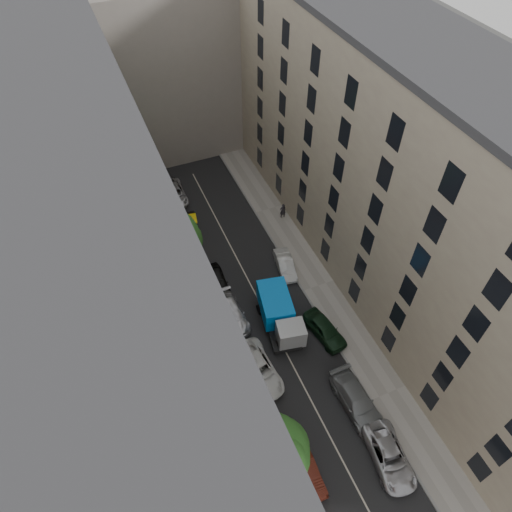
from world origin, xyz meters
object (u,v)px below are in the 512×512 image
car_right_3 (285,265)px  car_left_4 (217,282)px  tree_near (272,456)px  car_left_2 (258,369)px  car_left_3 (232,313)px  lamp_post (255,391)px  pedestrian (283,211)px  tarp_truck (279,313)px  tree_far (133,159)px  car_right_2 (325,329)px  car_left_6 (174,193)px  car_left_1 (303,467)px  tree_mid (171,241)px  car_right_1 (356,400)px  car_left_5 (190,227)px  car_right_0 (389,457)px

car_right_3 → car_left_4: bearing=-173.7°
car_left_4 → tree_near: bearing=-96.0°
car_left_2 → car_left_3: (0.00, 5.60, -0.05)m
lamp_post → pedestrian: size_ratio=3.38×
car_left_3 → tree_near: bearing=-101.7°
car_right_3 → tarp_truck: bearing=-110.0°
car_left_3 → tree_far: (-3.50, 17.12, 5.02)m
car_right_2 → lamp_post: size_ratio=0.74×
car_left_3 → car_left_6: 16.80m
car_left_1 → tree_far: size_ratio=0.53×
tree_mid → tree_far: bearing=92.1°
car_left_1 → car_left_3: 13.20m
tree_far → car_right_1: bearing=-71.8°
car_left_1 → tree_near: bearing=176.5°
car_left_5 → tree_mid: 8.44m
tarp_truck → lamp_post: (-4.80, -6.47, 2.29)m
tree_far → car_right_3: bearing=-54.6°
car_left_4 → car_right_0: car_left_4 is taller
car_left_3 → car_right_1: car_right_1 is taller
car_left_5 → car_left_6: bearing=99.2°
car_left_3 → car_right_0: (5.60, -14.80, -0.01)m
car_left_6 → car_right_2: (6.56, -21.20, 0.07)m
car_left_2 → car_left_4: bearing=86.5°
tree_mid → lamp_post: tree_mid is taller
car_left_2 → car_left_5: size_ratio=1.30×
tree_far → lamp_post: 25.76m
car_left_2 → tree_near: size_ratio=0.70×
car_left_1 → car_right_3: (6.40, 16.39, -0.08)m
car_right_0 → car_right_1: 4.20m
car_right_0 → lamp_post: bearing=145.7°
car_right_2 → tree_mid: (-9.45, 9.49, 5.02)m
car_right_2 → pedestrian: pedestrian is taller
car_left_3 → tree_far: tree_far is taller
car_right_2 → lamp_post: bearing=-162.2°
car_left_5 → car_right_3: size_ratio=1.05×
car_left_1 → tree_far: (-3.50, 30.32, 4.98)m
car_left_1 → pedestrian: 24.49m
car_left_1 → car_left_4: car_left_1 is taller
car_left_4 → tarp_truck: bearing=-56.9°
car_left_1 → car_right_3: car_left_1 is taller
tree_far → tarp_truck: bearing=-70.2°
pedestrian → tree_near: bearing=69.4°
car_right_2 → car_left_3: bearing=135.5°
car_left_6 → lamp_post: size_ratio=0.82×
car_left_1 → car_right_2: size_ratio=1.02×
car_right_2 → tree_mid: size_ratio=0.51×
tarp_truck → car_right_2: size_ratio=1.44×
car_left_4 → tree_mid: size_ratio=0.50×
tarp_truck → car_left_3: (-3.40, 2.01, -0.80)m
tree_far → car_left_4: bearing=-75.5°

